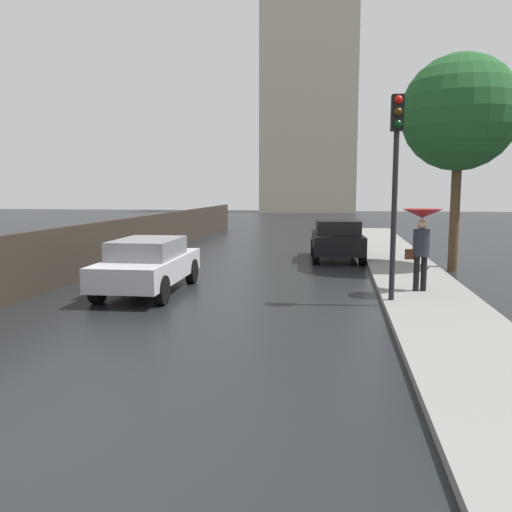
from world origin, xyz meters
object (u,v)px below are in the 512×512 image
object	(u,v)px
pedestrian_with_umbrella_near	(422,229)
street_tree_near	(459,113)
car_black_near_kerb	(337,239)
traffic_light	(396,160)
car_silver_mid_road	(149,264)

from	to	relation	value
pedestrian_with_umbrella_near	street_tree_near	world-z (taller)	street_tree_near
car_black_near_kerb	traffic_light	bearing A→B (deg)	-85.16
car_black_near_kerb	street_tree_near	world-z (taller)	street_tree_near
traffic_light	street_tree_near	world-z (taller)	street_tree_near
car_silver_mid_road	traffic_light	world-z (taller)	traffic_light
car_black_near_kerb	traffic_light	xyz separation A→B (m)	(1.23, -7.65, 2.44)
car_black_near_kerb	street_tree_near	xyz separation A→B (m)	(3.65, -2.15, 4.13)
car_silver_mid_road	street_tree_near	distance (m)	10.46
car_black_near_kerb	car_silver_mid_road	distance (m)	8.37
car_silver_mid_road	traffic_light	size ratio (longest dim) A/B	0.96
pedestrian_with_umbrella_near	traffic_light	size ratio (longest dim) A/B	0.45
car_silver_mid_road	street_tree_near	size ratio (longest dim) A/B	0.64
pedestrian_with_umbrella_near	traffic_light	distance (m)	2.13
car_silver_mid_road	traffic_light	distance (m)	6.42
car_silver_mid_road	street_tree_near	bearing A→B (deg)	-151.69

